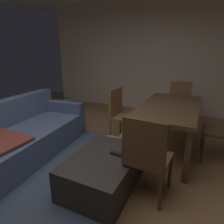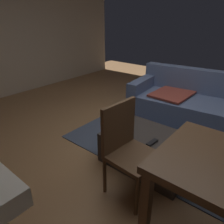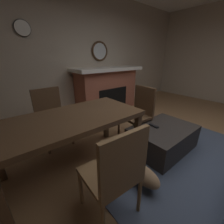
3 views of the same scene
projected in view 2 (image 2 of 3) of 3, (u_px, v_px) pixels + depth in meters
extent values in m
plane|color=olive|center=(151.00, 146.00, 2.94)|extent=(8.51, 8.51, 0.00)
cube|color=#B7A893|center=(6.00, 26.00, 4.39)|extent=(0.12, 6.01, 2.87)
cube|color=#3D475B|center=(173.00, 139.00, 3.12)|extent=(2.60, 2.00, 0.01)
cube|color=#4C5B7F|center=(198.00, 112.00, 3.48)|extent=(2.27, 1.15, 0.42)
cube|color=#4C5B7F|center=(207.00, 82.00, 3.58)|extent=(2.20, 0.42, 0.40)
cube|color=#4C5B7F|center=(143.00, 84.00, 3.85)|extent=(0.28, 0.95, 0.20)
cube|color=brown|center=(173.00, 93.00, 3.60)|extent=(0.58, 0.81, 0.03)
cube|color=#2D2826|center=(148.00, 150.00, 2.54)|extent=(1.01, 0.70, 0.38)
cube|color=black|center=(152.00, 142.00, 2.31)|extent=(0.06, 0.16, 0.02)
cube|color=#513823|center=(184.00, 161.00, 2.11)|extent=(0.07, 0.07, 0.68)
cube|color=#513823|center=(146.00, 208.00, 1.60)|extent=(0.07, 0.07, 0.68)
cube|color=#513823|center=(134.00, 157.00, 2.03)|extent=(0.47, 0.47, 0.04)
cube|color=#513823|center=(119.00, 126.00, 2.04)|extent=(0.07, 0.44, 0.48)
cylinder|color=#513823|center=(161.00, 175.00, 2.13)|extent=(0.04, 0.04, 0.41)
cylinder|color=#513823|center=(137.00, 197.00, 1.86)|extent=(0.04, 0.04, 0.41)
cylinder|color=#513823|center=(130.00, 158.00, 2.38)|extent=(0.04, 0.04, 0.41)
cylinder|color=#513823|center=(105.00, 176.00, 2.12)|extent=(0.04, 0.04, 0.41)
sphere|color=#8C6B4C|center=(224.00, 170.00, 2.11)|extent=(0.15, 0.15, 0.15)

